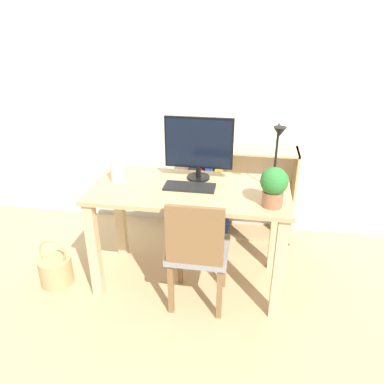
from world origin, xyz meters
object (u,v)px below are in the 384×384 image
Objects in this scene: potted_plant at (274,186)px; bookshelf at (221,196)px; desk_lamp at (277,153)px; basket at (56,270)px; monitor at (199,145)px; vase at (117,170)px; keyboard at (190,187)px; chair at (197,250)px.

bookshelf is (-0.39, 0.93, -0.55)m from potted_plant.
desk_lamp reaches higher than basket.
vase is at bearing -165.51° from monitor.
vase is 0.20× the size of bookshelf.
bookshelf is 1.50m from basket.
keyboard is at bearing -100.12° from monitor.
desk_lamp is 1.21× the size of basket.
desk_lamp is at bearing 1.76° from keyboard.
basket is (-1.15, -0.94, -0.25)m from bookshelf.
monitor reaches higher than vase.
bookshelf reaches higher than keyboard.
potted_plant is 1.15m from bookshelf.
desk_lamp is 0.49× the size of bookshelf.
basket is at bearing -169.41° from keyboard.
chair is at bearing -170.36° from potted_plant.
bookshelf is at bearing 46.86° from vase.
keyboard is 0.53m from vase.
monitor is at bearing 163.02° from desk_lamp.
keyboard is at bearing 110.54° from chair.
monitor is 1.05× the size of desk_lamp.
chair is (-0.45, -0.08, -0.46)m from potted_plant.
keyboard is 1.81× the size of vase.
basket is at bearing -179.55° from potted_plant.
desk_lamp is 1.82m from basket.
keyboard is 0.41× the size of chair.
keyboard is 0.62m from desk_lamp.
basket is (-1.02, -0.36, -0.91)m from monitor.
potted_plant is at bearing -10.99° from vase.
chair is 1.01m from bookshelf.
keyboard is 0.43m from chair.
potted_plant is (0.51, -0.35, -0.11)m from monitor.
basket is (-1.55, -0.20, -0.94)m from desk_lamp.
potted_plant is at bearing -93.72° from desk_lamp.
vase is 0.91m from basket.
keyboard is (-0.03, -0.18, -0.24)m from monitor.
keyboard is 0.92× the size of basket.
vase is 0.42× the size of desk_lamp.
monitor is 0.55m from desk_lamp.
bookshelf is (0.67, 0.72, -0.50)m from vase.
chair reaches higher than basket.
basket is (-0.99, -0.19, -0.67)m from keyboard.
potted_plant is at bearing -17.79° from keyboard.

